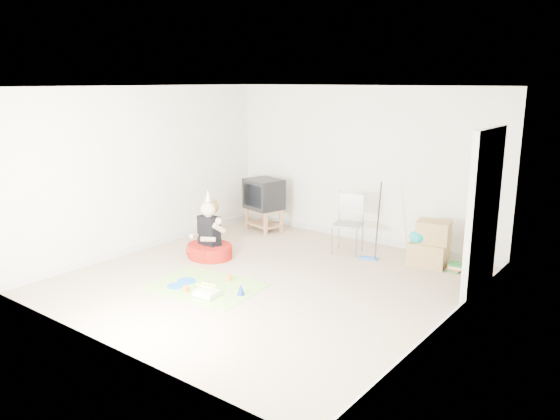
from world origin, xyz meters
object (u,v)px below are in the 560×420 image
Objects in this scene: crt_tv at (264,194)px; birthday_cake at (207,294)px; cardboard_boxes at (430,244)px; folding_chair at (348,224)px; seated_woman at (209,243)px; tv_stand at (264,217)px.

birthday_cake is at bearing -50.43° from crt_tv.
cardboard_boxes is 2.24× the size of birthday_cake.
folding_chair reaches higher than crt_tv.
cardboard_boxes is at bearing 8.90° from folding_chair.
cardboard_boxes is 3.38m from birthday_cake.
crt_tv is 3.19m from cardboard_boxes.
crt_tv is 0.66× the size of folding_chair.
seated_woman is (-1.57, -1.50, -0.23)m from folding_chair.
folding_chair is at bearing -171.10° from cardboard_boxes.
cardboard_boxes reaches higher than birthday_cake.
birthday_cake is at bearing -121.47° from cardboard_boxes.
crt_tv is at bearing -63.43° from tv_stand.
crt_tv reaches higher than birthday_cake.
folding_chair is at bearing 43.77° from seated_woman.
crt_tv is at bearing 100.46° from seated_woman.
tv_stand is at bearing 130.17° from crt_tv.
tv_stand is at bearing 100.46° from seated_woman.
tv_stand is 0.43m from crt_tv.
cardboard_boxes reaches higher than tv_stand.
tv_stand is 1.91m from folding_chair.
tv_stand is 1.76m from seated_woman.
seated_woman is at bearing -79.54° from tv_stand.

